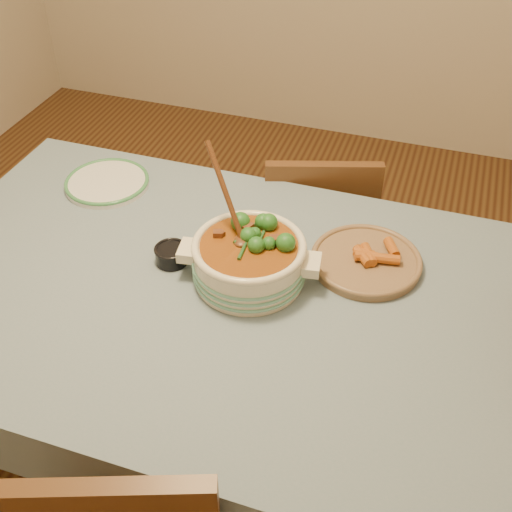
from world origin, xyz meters
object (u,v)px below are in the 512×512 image
Objects in this scene: white_plate at (107,182)px; condiment_bowl at (171,254)px; stew_casserole at (249,257)px; fried_plate at (366,259)px; chair_far at (316,232)px; dining_table at (215,313)px.

condiment_bowl is at bearing -38.27° from white_plate.
stew_casserole is 0.99× the size of fried_plate.
fried_plate is at bearing 99.41° from chair_far.
fried_plate is (0.50, 0.15, -0.01)m from condiment_bowl.
chair_far is at bearing 85.91° from stew_casserole.
dining_table is 5.73× the size of white_plate.
condiment_bowl is 0.75m from chair_far.
stew_casserole is 0.63m from white_plate.
stew_casserole is at bearing 0.20° from condiment_bowl.
white_plate reaches higher than dining_table.
condiment_bowl is 0.53m from fried_plate.
stew_casserole is 0.46× the size of chair_far.
stew_casserole is (0.08, 0.07, 0.17)m from dining_table.
fried_plate reaches higher than condiment_bowl.
dining_table is 2.07× the size of chair_far.
dining_table is at bearing -34.57° from white_plate.
white_plate is at bearing 145.43° from dining_table.
chair_far is (0.61, 0.35, -0.31)m from white_plate.
chair_far is at bearing 80.14° from dining_table.
condiment_bowl reaches higher than dining_table.
stew_casserole is at bearing -151.61° from fried_plate.
condiment_bowl is (-0.22, -0.00, -0.05)m from stew_casserole.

